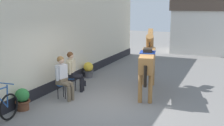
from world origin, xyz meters
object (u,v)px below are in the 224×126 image
Objects in this scene: flower_planter_nearest at (22,99)px; satchel_bag at (83,83)px; seated_visitor_near at (63,75)px; spare_stool_white at (150,65)px; seated_visitor_far at (73,69)px; flower_planter_farthest at (88,69)px; saddled_horse_center at (148,59)px.

satchel_bag is at bearing 82.24° from flower_planter_nearest.
seated_visitor_near reaches higher than spare_stool_white.
flower_planter_farthest is (-0.39, 1.82, -0.44)m from seated_visitor_far.
flower_planter_farthest is (-2.79, 0.90, -0.82)m from saddled_horse_center.
seated_visitor_far is 2.17× the size of flower_planter_farthest.
flower_planter_farthest reaches higher than spare_stool_white.
flower_planter_farthest is (0.01, 3.94, 0.00)m from flower_planter_nearest.
seated_visitor_near is 3.02× the size of spare_stool_white.
spare_stool_white is (1.79, 3.46, -0.38)m from seated_visitor_far.
flower_planter_farthest reaches higher than satchel_bag.
seated_visitor_far is 2.60m from saddled_horse_center.
seated_visitor_far reaches higher than flower_planter_farthest.
seated_visitor_far is 1.92m from flower_planter_farthest.
flower_planter_nearest is at bearing -100.69° from seated_visitor_far.
seated_visitor_far is at bearing 100.10° from seated_visitor_near.
seated_visitor_far is (-0.15, 0.84, 0.00)m from seated_visitor_near.
flower_planter_farthest is at bearing 101.99° from seated_visitor_far.
saddled_horse_center reaches higher than flower_planter_farthest.
saddled_horse_center is 4.61× the size of flower_planter_nearest.
flower_planter_nearest reaches higher than satchel_bag.
flower_planter_farthest is 1.39× the size of spare_stool_white.
seated_visitor_far is at bearing -52.20° from satchel_bag.
seated_visitor_near is 0.47× the size of saddled_horse_center.
seated_visitor_far is 3.02× the size of spare_stool_white.
flower_planter_farthest is 2.73m from spare_stool_white.
saddled_horse_center is 10.54× the size of satchel_bag.
saddled_horse_center is 6.41× the size of spare_stool_white.
saddled_horse_center reaches higher than spare_stool_white.
satchel_bag is (0.38, 2.81, -0.23)m from flower_planter_nearest.
satchel_bag is at bearing -71.69° from flower_planter_farthest.
flower_planter_nearest is (-0.40, -2.11, -0.44)m from seated_visitor_far.
seated_visitor_near is at bearing -141.94° from saddled_horse_center.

